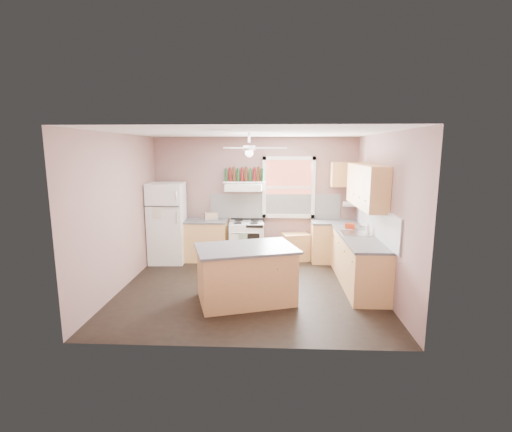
{
  "coord_description": "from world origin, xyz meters",
  "views": [
    {
      "loc": [
        0.39,
        -6.23,
        2.42
      ],
      "look_at": [
        0.1,
        0.3,
        1.25
      ],
      "focal_mm": 26.0,
      "sensor_mm": 36.0,
      "label": 1
    }
  ],
  "objects_px": {
    "stove": "(247,241)",
    "island": "(246,275)",
    "cart": "(296,248)",
    "refrigerator": "(167,223)",
    "toaster": "(211,216)"
  },
  "relations": [
    {
      "from": "toaster",
      "to": "refrigerator",
      "type": "bearing_deg",
      "value": 166.98
    },
    {
      "from": "toaster",
      "to": "cart",
      "type": "relative_size",
      "value": 0.49
    },
    {
      "from": "stove",
      "to": "cart",
      "type": "height_order",
      "value": "stove"
    },
    {
      "from": "refrigerator",
      "to": "island",
      "type": "relative_size",
      "value": 1.18
    },
    {
      "from": "toaster",
      "to": "island",
      "type": "height_order",
      "value": "toaster"
    },
    {
      "from": "stove",
      "to": "island",
      "type": "distance_m",
      "value": 2.25
    },
    {
      "from": "refrigerator",
      "to": "island",
      "type": "bearing_deg",
      "value": -51.08
    },
    {
      "from": "toaster",
      "to": "island",
      "type": "xyz_separation_m",
      "value": [
        0.93,
        -2.22,
        -0.56
      ]
    },
    {
      "from": "cart",
      "to": "island",
      "type": "bearing_deg",
      "value": -125.9
    },
    {
      "from": "refrigerator",
      "to": "cart",
      "type": "bearing_deg",
      "value": 1.65
    },
    {
      "from": "stove",
      "to": "cart",
      "type": "bearing_deg",
      "value": -0.97
    },
    {
      "from": "refrigerator",
      "to": "cart",
      "type": "distance_m",
      "value": 2.86
    },
    {
      "from": "cart",
      "to": "island",
      "type": "height_order",
      "value": "island"
    },
    {
      "from": "refrigerator",
      "to": "stove",
      "type": "height_order",
      "value": "refrigerator"
    },
    {
      "from": "cart",
      "to": "refrigerator",
      "type": "bearing_deg",
      "value": 170.83
    }
  ]
}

